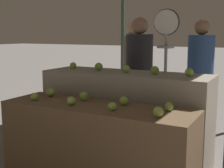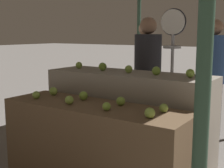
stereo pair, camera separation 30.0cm
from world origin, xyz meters
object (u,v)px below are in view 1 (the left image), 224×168
object	(u,v)px
person_customer_left	(133,66)
person_customer_right	(200,69)
person_vendor_at_scale	(139,71)
produce_scale	(166,48)

from	to	relation	value
person_customer_left	person_customer_right	size ratio (longest dim) A/B	0.99
person_vendor_at_scale	person_customer_right	bearing A→B (deg)	-107.67
person_vendor_at_scale	person_customer_left	bearing A→B (deg)	-37.08
person_customer_right	person_customer_left	bearing A→B (deg)	-7.41
person_vendor_at_scale	person_customer_right	world-z (taller)	person_vendor_at_scale
produce_scale	person_customer_right	world-z (taller)	produce_scale
person_vendor_at_scale	person_customer_right	distance (m)	0.97
produce_scale	person_vendor_at_scale	world-z (taller)	produce_scale
produce_scale	person_customer_left	size ratio (longest dim) A/B	1.07
produce_scale	person_customer_right	size ratio (longest dim) A/B	1.06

